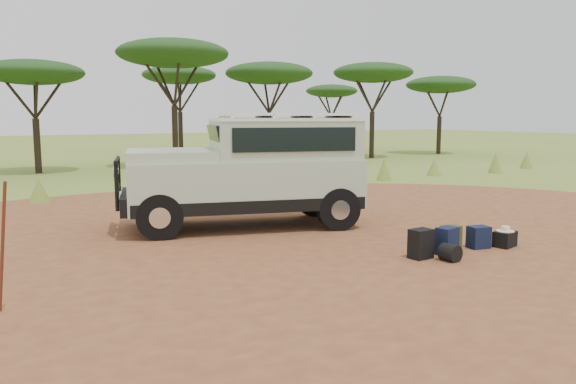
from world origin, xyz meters
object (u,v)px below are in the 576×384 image
backpack_olive (451,238)px  backpack_navy (447,241)px  safari_vehicle (252,172)px  hard_case (505,239)px  walking_staff (2,248)px  backpack_black (421,244)px  duffel_navy (479,237)px

backpack_olive → backpack_navy: bearing=-143.0°
safari_vehicle → backpack_olive: (2.15, -3.83, -0.99)m
safari_vehicle → hard_case: 5.37m
backpack_olive → hard_case: 1.10m
safari_vehicle → walking_staff: safari_vehicle is taller
safari_vehicle → backpack_navy: 4.54m
backpack_olive → hard_case: bearing=-15.1°
backpack_black → duffel_navy: bearing=-3.8°
hard_case → backpack_navy: bearing=160.6°
safari_vehicle → hard_case: bearing=-37.1°
walking_staff → backpack_black: bearing=-27.0°
walking_staff → duffel_navy: bearing=-25.9°
backpack_olive → backpack_black: bearing=-163.9°
hard_case → safari_vehicle: bearing=113.6°
backpack_black → duffel_navy: backpack_black is taller
backpack_olive → duffel_navy: size_ratio=1.08×
safari_vehicle → backpack_olive: size_ratio=12.17×
backpack_black → hard_case: backpack_black is taller
backpack_navy → backpack_olive: 0.40m
backpack_navy → safari_vehicle: bearing=102.0°
backpack_black → safari_vehicle: bearing=101.7°
backpack_navy → hard_case: bearing=-17.8°
backpack_navy → backpack_olive: size_ratio=1.10×
backpack_black → duffel_navy: 1.48m
backpack_black → backpack_olive: (0.94, 0.20, -0.03)m
walking_staff → backpack_olive: (7.32, -0.32, -0.62)m
duffel_navy → backpack_black: bearing=-168.7°
backpack_black → backpack_navy: backpack_black is taller
backpack_black → hard_case: size_ratio=1.22×
duffel_navy → backpack_navy: bearing=-166.7°
walking_staff → backpack_black: size_ratio=3.31×
walking_staff → backpack_olive: 7.35m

